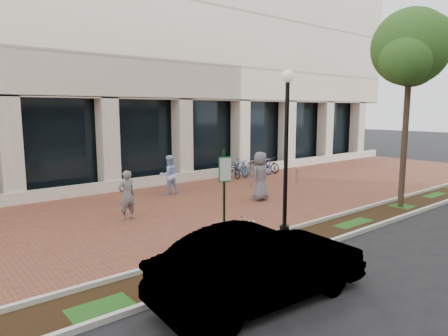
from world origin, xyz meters
TOP-DOWN VIEW (x-y plane):
  - ground at (0.00, 0.00)m, footprint 120.00×120.00m
  - brick_plaza at (0.00, 0.00)m, footprint 40.00×9.00m
  - planting_strip at (0.00, -5.25)m, footprint 40.00×1.50m
  - curb_plaza_side at (0.00, -4.50)m, footprint 40.00×0.12m
  - curb_street_side at (0.00, -6.00)m, footprint 40.00×0.12m
  - parking_sign at (-3.29, -4.94)m, footprint 0.34×0.07m
  - lamppost at (-0.79, -4.68)m, footprint 0.36×0.36m
  - street_tree at (5.27, -5.11)m, footprint 3.31×2.76m
  - locked_bicycle at (-3.13, -5.05)m, footprint 1.84×0.79m
  - pedestrian_left at (-3.59, -0.14)m, footprint 0.63×0.43m
  - pedestrian_mid at (-0.38, 2.40)m, footprint 0.90×0.73m
  - pedestrian_right at (1.90, -0.92)m, footprint 1.06×0.79m
  - bollard at (5.78, 0.44)m, footprint 0.12×0.12m
  - bike_rack_cluster at (5.92, 3.90)m, footprint 3.49×1.78m
  - sedan_near_curb at (-4.17, -7.14)m, footprint 4.52×1.85m

SIDE VIEW (x-z plane):
  - ground at x=0.00m, z-range 0.00..0.00m
  - brick_plaza at x=0.00m, z-range 0.00..0.01m
  - planting_strip at x=0.00m, z-range 0.00..0.01m
  - curb_plaza_side at x=0.00m, z-range 0.00..0.12m
  - curb_street_side at x=0.00m, z-range 0.00..0.12m
  - bollard at x=5.78m, z-range 0.01..0.86m
  - bike_rack_cluster at x=5.92m, z-range -0.03..0.96m
  - locked_bicycle at x=-3.13m, z-range 0.00..0.94m
  - sedan_near_curb at x=-4.17m, z-range 0.00..1.46m
  - pedestrian_left at x=-3.59m, z-range 0.00..1.67m
  - pedestrian_mid at x=-0.38m, z-range 0.00..1.72m
  - pedestrian_right at x=1.90m, z-range 0.00..1.99m
  - parking_sign at x=-3.29m, z-range 0.35..3.07m
  - lamppost at x=-0.79m, z-range 0.30..5.07m
  - street_tree at x=5.27m, z-range 2.07..9.35m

